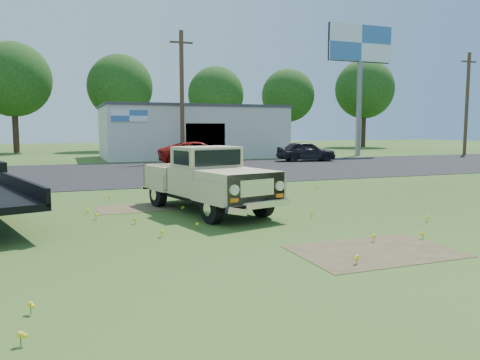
% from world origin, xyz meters
% --- Properties ---
extents(ground, '(140.00, 140.00, 0.00)m').
position_xyz_m(ground, '(0.00, 0.00, 0.00)').
color(ground, '#2B4C18').
rests_on(ground, ground).
extents(asphalt_lot, '(90.00, 14.00, 0.02)m').
position_xyz_m(asphalt_lot, '(0.00, 15.00, 0.00)').
color(asphalt_lot, black).
rests_on(asphalt_lot, ground).
extents(dirt_patch_a, '(3.00, 2.00, 0.01)m').
position_xyz_m(dirt_patch_a, '(1.50, -3.00, 0.00)').
color(dirt_patch_a, '#4C4128').
rests_on(dirt_patch_a, ground).
extents(dirt_patch_b, '(2.20, 1.60, 0.01)m').
position_xyz_m(dirt_patch_b, '(-2.00, 3.50, 0.00)').
color(dirt_patch_b, '#4C4128').
rests_on(dirt_patch_b, ground).
extents(commercial_building, '(14.20, 8.20, 4.15)m').
position_xyz_m(commercial_building, '(6.00, 26.99, 2.10)').
color(commercial_building, silver).
rests_on(commercial_building, ground).
extents(billboard, '(6.10, 0.45, 11.05)m').
position_xyz_m(billboard, '(20.00, 24.04, 8.54)').
color(billboard, slate).
rests_on(billboard, ground).
extents(utility_pole_mid, '(1.60, 0.30, 9.00)m').
position_xyz_m(utility_pole_mid, '(4.00, 22.00, 4.60)').
color(utility_pole_mid, '#442D1F').
rests_on(utility_pole_mid, ground).
extents(utility_pole_east, '(1.60, 0.30, 9.00)m').
position_xyz_m(utility_pole_east, '(30.00, 22.00, 4.60)').
color(utility_pole_east, '#442D1F').
rests_on(utility_pole_east, ground).
extents(treeline_c, '(7.04, 7.04, 10.47)m').
position_xyz_m(treeline_c, '(-8.00, 39.50, 6.93)').
color(treeline_c, '#382519').
rests_on(treeline_c, ground).
extents(treeline_d, '(6.72, 6.72, 10.00)m').
position_xyz_m(treeline_d, '(2.00, 40.50, 6.62)').
color(treeline_d, '#382519').
rests_on(treeline_d, ground).
extents(treeline_e, '(6.08, 6.08, 9.04)m').
position_xyz_m(treeline_e, '(12.00, 39.00, 5.98)').
color(treeline_e, '#382519').
rests_on(treeline_e, ground).
extents(treeline_f, '(6.40, 6.40, 9.52)m').
position_xyz_m(treeline_f, '(22.00, 41.50, 6.30)').
color(treeline_f, '#382519').
rests_on(treeline_f, ground).
extents(treeline_g, '(7.36, 7.36, 10.95)m').
position_xyz_m(treeline_g, '(32.00, 40.00, 7.25)').
color(treeline_g, '#382519').
rests_on(treeline_g, ground).
extents(vintage_pickup_truck, '(3.11, 5.36, 1.83)m').
position_xyz_m(vintage_pickup_truck, '(-0.21, 2.26, 0.91)').
color(vintage_pickup_truck, '#CEC78A').
rests_on(vintage_pickup_truck, ground).
extents(red_pickup, '(5.33, 2.66, 1.45)m').
position_xyz_m(red_pickup, '(4.37, 19.05, 0.73)').
color(red_pickup, maroon).
rests_on(red_pickup, ground).
extents(dark_sedan, '(4.38, 2.40, 1.41)m').
position_xyz_m(dark_sedan, '(12.32, 19.28, 0.71)').
color(dark_sedan, black).
rests_on(dark_sedan, ground).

